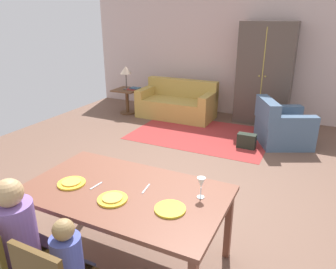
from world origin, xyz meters
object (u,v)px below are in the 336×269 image
Objects in this scene: dining_table at (125,197)px; plate_near_child at (112,199)px; plate_near_man at (72,183)px; armoire at (265,74)px; armchair at (281,127)px; person_man at (24,246)px; table_lamp at (126,71)px; book_upper at (135,88)px; handbag at (247,141)px; dining_chair_man at (4,262)px; wine_glass at (201,183)px; couch at (177,104)px; side_table at (127,98)px; plate_near_woman at (170,209)px; book_lower at (132,89)px.

dining_table is 0.20m from plate_near_child.
armoire is (0.83, 4.95, 0.28)m from plate_near_man.
plate_near_man is at bearing -109.99° from armchair.
table_lamp is at bearing 114.04° from person_man.
handbag is at bearing -18.24° from book_upper.
dining_chair_man is 0.76× the size of armchair.
dining_chair_man is at bearing -106.96° from armchair.
armoire reaches higher than handbag.
wine_glass is 0.58× the size of handbag.
wine_glass is 4.75m from couch.
couch is 2.00m from armoire.
dining_chair_man reaches higher than plate_near_man.
dining_chair_man reaches higher than handbag.
dining_table is at bearing 13.73° from plate_near_man.
wine_glass is at bearing -94.20° from armchair.
plate_near_child is 0.23× the size of person_man.
plate_near_man is 0.23× the size of person_man.
side_table is at bearing -166.87° from armoire.
handbag is (-0.09, 3.33, -0.64)m from plate_near_woman.
person_man is at bearing -133.08° from plate_near_child.
table_lamp is at bearing 121.52° from plate_near_child.
plate_near_man is 4.78m from side_table.
plate_near_woman is 1.18m from person_man.
plate_near_child is 4.82m from couch.
plate_near_man is 1.14× the size of book_upper.
plate_near_child is 5.03m from armoire.
couch is at bearing 100.81° from person_man.
plate_near_man is 0.64m from person_man.
armchair reaches higher than handbag.
plate_near_woman reaches higher than side_table.
person_man is 3.47× the size of handbag.
wine_glass reaches higher than dining_chair_man.
book_lower is (-1.03, -0.25, 0.29)m from couch.
couch is 1.40m from table_lamp.
plate_near_child is 0.29× the size of dining_chair_man.
plate_near_child is at bearing -103.06° from armchair.
couch is at bearing 107.73° from plate_near_child.
plate_near_woman is 5.28m from side_table.
wine_glass is 0.85× the size of book_upper.
side_table is 2.64× the size of book_lower.
couch is at bearing 12.30° from table_lamp.
book_upper is (-3.08, 3.99, -0.27)m from wine_glass.
book_lower is at bearing 3.72° from side_table.
armoire reaches higher than dining_table.
couch is 0.81× the size of armoire.
dining_table reaches higher than side_table.
dining_table is 3.31× the size of table_lamp.
side_table is (-3.29, 3.95, -0.52)m from wine_glass.
dining_table is 4.86m from armoire.
handbag is at bearing 83.31° from plate_near_child.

